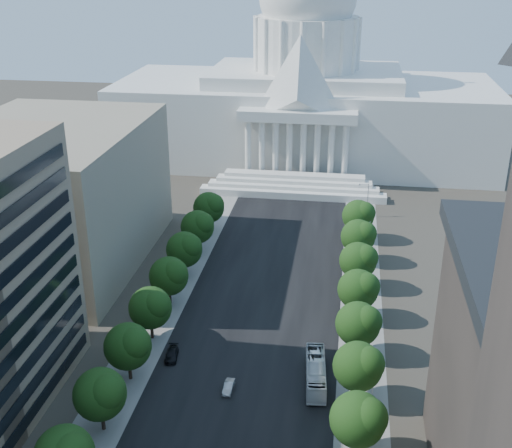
% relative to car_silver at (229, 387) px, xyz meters
% --- Properties ---
extents(road_asphalt, '(30.00, 260.00, 0.01)m').
position_rel_car_silver_xyz_m(road_asphalt, '(1.73, 30.68, -0.66)').
color(road_asphalt, black).
rests_on(road_asphalt, ground).
extents(sidewalk_left, '(8.00, 260.00, 0.02)m').
position_rel_car_silver_xyz_m(sidewalk_left, '(-17.27, 30.68, -0.66)').
color(sidewalk_left, gray).
rests_on(sidewalk_left, ground).
extents(sidewalk_right, '(8.00, 260.00, 0.02)m').
position_rel_car_silver_xyz_m(sidewalk_right, '(20.73, 30.68, -0.66)').
color(sidewalk_right, gray).
rests_on(sidewalk_right, ground).
extents(capitol, '(120.00, 56.00, 73.00)m').
position_rel_car_silver_xyz_m(capitol, '(1.73, 125.57, 19.35)').
color(capitol, white).
rests_on(capitol, ground).
extents(office_block_left_far, '(38.00, 52.00, 30.00)m').
position_rel_car_silver_xyz_m(office_block_left_far, '(-46.27, 40.68, 14.34)').
color(office_block_left_far, gray).
rests_on(office_block_left_far, ground).
extents(tree_l_d, '(7.79, 7.60, 9.97)m').
position_rel_car_silver_xyz_m(tree_l_d, '(-15.93, -11.52, 5.80)').
color(tree_l_d, '#33261C').
rests_on(tree_l_d, ground).
extents(tree_l_e, '(7.79, 7.60, 9.97)m').
position_rel_car_silver_xyz_m(tree_l_e, '(-15.93, 0.48, 5.80)').
color(tree_l_e, '#33261C').
rests_on(tree_l_e, ground).
extents(tree_l_f, '(7.79, 7.60, 9.97)m').
position_rel_car_silver_xyz_m(tree_l_f, '(-15.93, 12.48, 5.80)').
color(tree_l_f, '#33261C').
rests_on(tree_l_f, ground).
extents(tree_l_g, '(7.79, 7.60, 9.97)m').
position_rel_car_silver_xyz_m(tree_l_g, '(-15.93, 24.48, 5.80)').
color(tree_l_g, '#33261C').
rests_on(tree_l_g, ground).
extents(tree_l_h, '(7.79, 7.60, 9.97)m').
position_rel_car_silver_xyz_m(tree_l_h, '(-15.93, 36.48, 5.80)').
color(tree_l_h, '#33261C').
rests_on(tree_l_h, ground).
extents(tree_l_i, '(7.79, 7.60, 9.97)m').
position_rel_car_silver_xyz_m(tree_l_i, '(-15.93, 48.48, 5.80)').
color(tree_l_i, '#33261C').
rests_on(tree_l_i, ground).
extents(tree_l_j, '(7.79, 7.60, 9.97)m').
position_rel_car_silver_xyz_m(tree_l_j, '(-15.93, 60.48, 5.80)').
color(tree_l_j, '#33261C').
rests_on(tree_l_j, ground).
extents(tree_r_d, '(7.79, 7.60, 9.97)m').
position_rel_car_silver_xyz_m(tree_r_d, '(20.07, -11.52, 5.80)').
color(tree_r_d, '#33261C').
rests_on(tree_r_d, ground).
extents(tree_r_e, '(7.79, 7.60, 9.97)m').
position_rel_car_silver_xyz_m(tree_r_e, '(20.07, 0.48, 5.80)').
color(tree_r_e, '#33261C').
rests_on(tree_r_e, ground).
extents(tree_r_f, '(7.79, 7.60, 9.97)m').
position_rel_car_silver_xyz_m(tree_r_f, '(20.07, 12.48, 5.80)').
color(tree_r_f, '#33261C').
rests_on(tree_r_f, ground).
extents(tree_r_g, '(7.79, 7.60, 9.97)m').
position_rel_car_silver_xyz_m(tree_r_g, '(20.07, 24.48, 5.80)').
color(tree_r_g, '#33261C').
rests_on(tree_r_g, ground).
extents(tree_r_h, '(7.79, 7.60, 9.97)m').
position_rel_car_silver_xyz_m(tree_r_h, '(20.07, 36.48, 5.80)').
color(tree_r_h, '#33261C').
rests_on(tree_r_h, ground).
extents(tree_r_i, '(7.79, 7.60, 9.97)m').
position_rel_car_silver_xyz_m(tree_r_i, '(20.07, 48.48, 5.80)').
color(tree_r_i, '#33261C').
rests_on(tree_r_i, ground).
extents(tree_r_j, '(7.79, 7.60, 9.97)m').
position_rel_car_silver_xyz_m(tree_r_j, '(20.07, 60.48, 5.80)').
color(tree_r_j, '#33261C').
rests_on(tree_r_j, ground).
extents(streetlight_c, '(2.61, 0.44, 9.00)m').
position_rel_car_silver_xyz_m(streetlight_c, '(21.64, 0.68, 5.16)').
color(streetlight_c, gray).
rests_on(streetlight_c, ground).
extents(streetlight_d, '(2.61, 0.44, 9.00)m').
position_rel_car_silver_xyz_m(streetlight_d, '(21.64, 25.68, 5.16)').
color(streetlight_d, gray).
rests_on(streetlight_d, ground).
extents(streetlight_e, '(2.61, 0.44, 9.00)m').
position_rel_car_silver_xyz_m(streetlight_e, '(21.64, 50.68, 5.16)').
color(streetlight_e, gray).
rests_on(streetlight_e, ground).
extents(streetlight_f, '(2.61, 0.44, 9.00)m').
position_rel_car_silver_xyz_m(streetlight_f, '(21.64, 75.68, 5.16)').
color(streetlight_f, gray).
rests_on(streetlight_f, ground).
extents(car_silver, '(1.50, 4.03, 1.32)m').
position_rel_car_silver_xyz_m(car_silver, '(0.00, 0.00, 0.00)').
color(car_silver, '#B6B7BE').
rests_on(car_silver, ground).
extents(car_dark_b, '(2.59, 5.11, 1.42)m').
position_rel_car_silver_xyz_m(car_dark_b, '(-11.16, 7.14, 0.05)').
color(car_dark_b, black).
rests_on(car_dark_b, ground).
extents(city_bus, '(4.08, 13.13, 3.60)m').
position_rel_car_silver_xyz_m(city_bus, '(13.36, 4.18, 1.14)').
color(city_bus, silver).
rests_on(city_bus, ground).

